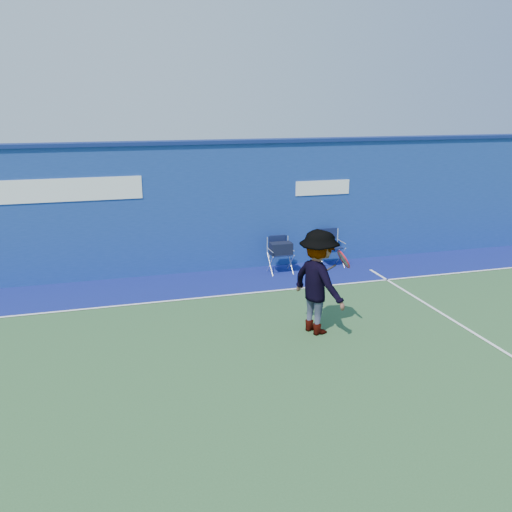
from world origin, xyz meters
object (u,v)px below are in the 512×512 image
object	(u,v)px
directors_chair_left	(280,258)
directors_chair_right	(331,255)
water_bottle	(311,265)
tennis_player	(318,282)

from	to	relation	value
directors_chair_left	directors_chair_right	size ratio (longest dim) A/B	0.95
directors_chair_right	water_bottle	bearing A→B (deg)	-162.76
directors_chair_left	water_bottle	distance (m)	0.82
directors_chair_right	tennis_player	bearing A→B (deg)	-116.78
water_bottle	directors_chair_left	bearing A→B (deg)	179.76
directors_chair_left	directors_chair_right	bearing A→B (deg)	7.43
directors_chair_left	tennis_player	size ratio (longest dim) A/B	0.47
water_bottle	tennis_player	bearing A→B (deg)	-109.84
directors_chair_left	water_bottle	bearing A→B (deg)	-0.24
directors_chair_right	water_bottle	distance (m)	0.64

